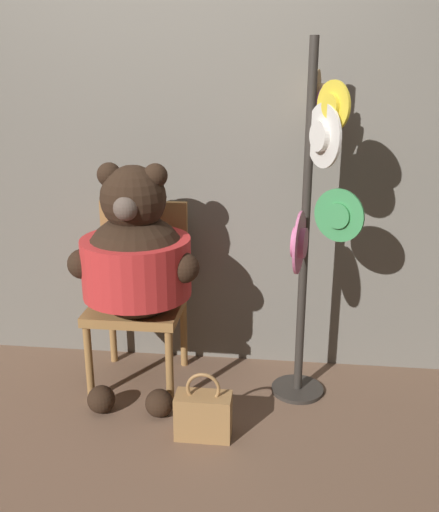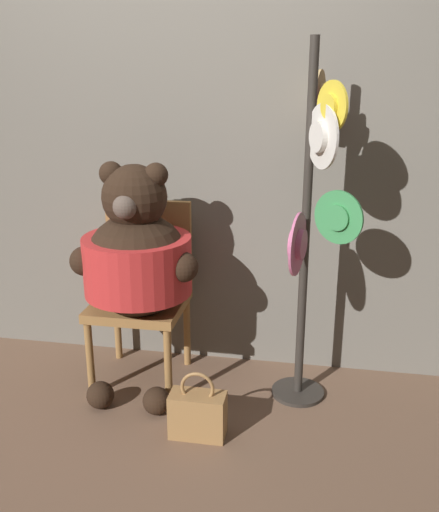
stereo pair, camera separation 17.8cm
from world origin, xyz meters
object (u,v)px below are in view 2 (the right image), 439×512
(chair, at_px, (143,286))
(teddy_bear, at_px, (137,258))
(hat_display_rack, at_px, (314,205))
(handbag_on_ground, at_px, (198,414))

(chair, distance_m, teddy_bear, 0.27)
(hat_display_rack, relative_size, handbag_on_ground, 5.35)
(chair, xyz_separation_m, handbag_on_ground, (0.42, -0.54, -0.41))
(chair, xyz_separation_m, teddy_bear, (0.03, -0.16, 0.21))
(teddy_bear, distance_m, handbag_on_ground, 0.83)
(hat_display_rack, distance_m, handbag_on_ground, 1.13)
(chair, height_order, teddy_bear, teddy_bear)
(hat_display_rack, xyz_separation_m, handbag_on_ground, (-0.48, -0.42, -0.93))
(teddy_bear, xyz_separation_m, hat_display_rack, (0.88, 0.04, 0.31))
(teddy_bear, bearing_deg, handbag_on_ground, -43.94)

